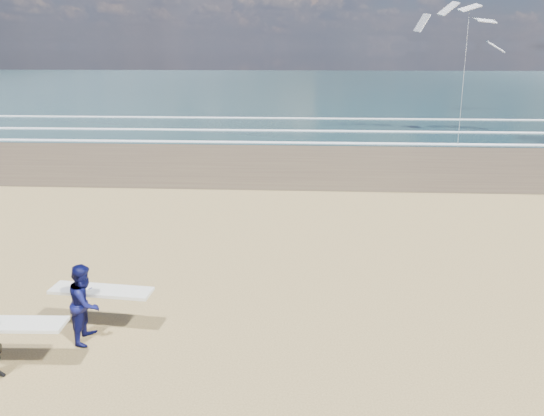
{
  "coord_description": "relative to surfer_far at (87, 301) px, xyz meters",
  "views": [
    {
      "loc": [
        4.75,
        -8.06,
        5.92
      ],
      "look_at": [
        3.99,
        6.0,
        1.21
      ],
      "focal_mm": 32.0,
      "sensor_mm": 36.0,
      "label": 1
    }
  ],
  "objects": [
    {
      "name": "surfer_far",
      "position": [
        0.0,
        0.0,
        0.0
      ],
      "size": [
        2.24,
        1.13,
        1.72
      ],
      "color": "#0C0F45",
      "rests_on": "ground"
    },
    {
      "name": "kite_1",
      "position": [
        15.12,
        24.84,
        4.57
      ],
      "size": [
        6.21,
        4.78,
        9.54
      ],
      "color": "slate",
      "rests_on": "ground"
    },
    {
      "name": "foam_breakers",
      "position": [
        19.59,
        27.41,
        -0.82
      ],
      "size": [
        220.0,
        11.7,
        0.05
      ],
      "color": "white",
      "rests_on": "ground"
    },
    {
      "name": "ocean",
      "position": [
        19.59,
        71.31,
        -0.86
      ],
      "size": [
        220.0,
        100.0,
        0.02
      ],
      "primitive_type": "cube",
      "color": "#173132",
      "rests_on": "ground"
    }
  ]
}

